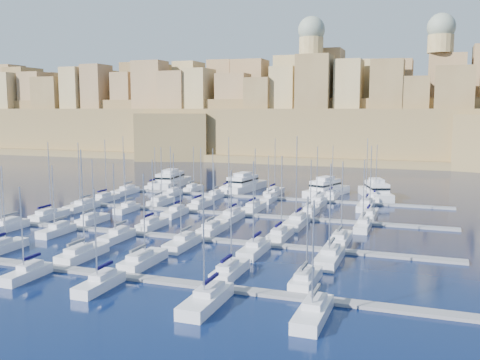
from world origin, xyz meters
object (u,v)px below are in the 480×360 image
at_px(sailboat_4, 230,271).
at_px(motor_yacht_d, 376,191).
at_px(sailboat_2, 82,253).
at_px(motor_yacht_a, 171,180).
at_px(motor_yacht_c, 326,189).
at_px(motor_yacht_b, 244,184).

xyz_separation_m(sailboat_4, motor_yacht_d, (11.94, 70.22, 0.98)).
xyz_separation_m(sailboat_2, motor_yacht_a, (-21.46, 70.69, 0.96)).
relative_size(sailboat_4, motor_yacht_d, 0.83).
distance_m(sailboat_4, motor_yacht_a, 84.16).
relative_size(motor_yacht_a, motor_yacht_c, 1.15).
distance_m(sailboat_2, motor_yacht_b, 70.46).
height_order(motor_yacht_b, motor_yacht_d, same).
xyz_separation_m(sailboat_2, motor_yacht_b, (0.55, 70.45, 0.96)).
bearing_deg(sailboat_2, motor_yacht_c, 71.55).
height_order(motor_yacht_a, motor_yacht_d, same).
height_order(sailboat_4, motor_yacht_d, sailboat_4).
height_order(motor_yacht_c, motor_yacht_d, same).
height_order(sailboat_2, motor_yacht_b, sailboat_2).
height_order(sailboat_4, motor_yacht_b, sailboat_4).
xyz_separation_m(motor_yacht_a, motor_yacht_c, (44.61, -1.27, 0.00)).
bearing_deg(sailboat_4, sailboat_2, 178.86).
distance_m(sailboat_4, motor_yacht_b, 74.54).
xyz_separation_m(sailboat_2, sailboat_4, (23.47, -0.47, -0.02)).
xyz_separation_m(sailboat_4, motor_yacht_a, (-44.93, 71.15, 0.98)).
bearing_deg(sailboat_2, motor_yacht_b, 89.55).
height_order(sailboat_4, motor_yacht_c, sailboat_4).
relative_size(motor_yacht_b, motor_yacht_d, 1.08).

